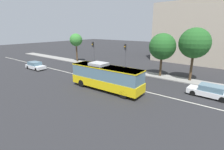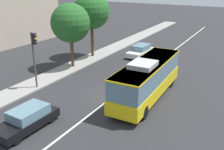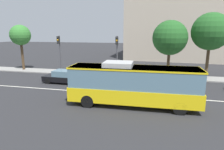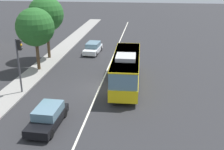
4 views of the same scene
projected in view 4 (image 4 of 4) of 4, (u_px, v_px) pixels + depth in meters
The scene contains 9 objects.
ground_plane at pixel (99, 88), 26.98m from camera, with size 160.00×160.00×0.00m, color #28282B.
sidewalk_kerb at pixel (23, 84), 27.89m from camera, with size 80.00×2.59×0.14m, color gray.
lane_centre_line at pixel (99, 88), 26.98m from camera, with size 76.00×0.16×0.01m, color silver.
transit_bus at pixel (126, 68), 27.01m from camera, with size 10.06×2.76×3.46m.
sedan_white_ahead at pixel (93, 48), 38.37m from camera, with size 4.58×2.02×1.46m.
sedan_black at pixel (48, 117), 20.20m from camera, with size 4.55×1.93×1.46m.
traffic_light_near_corner at pixel (19, 57), 24.60m from camera, with size 0.33×0.62×5.20m.
street_tree_kerbside_centre at pixel (35, 27), 30.13m from camera, with size 4.22×4.22×7.10m.
street_tree_kerbside_right at pixel (46, 14), 34.16m from camera, with size 4.39×4.39×7.93m.
Camera 4 is at (-24.45, -4.38, 10.67)m, focal length 44.32 mm.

